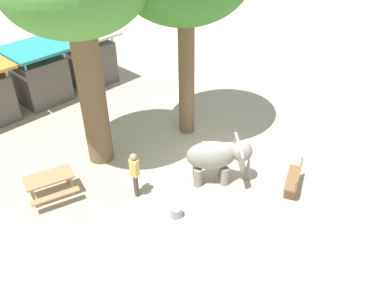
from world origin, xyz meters
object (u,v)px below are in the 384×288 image
object	(u,v)px
person_handler	(135,171)
wooden_bench	(295,178)
picnic_table_near	(50,181)
market_stall_white	(89,60)
market_stall_teal	(40,77)
elephant	(218,157)
feed_bucket	(176,212)

from	to	relation	value
person_handler	wooden_bench	xyz separation A→B (m)	(3.73, -3.61, -0.48)
wooden_bench	picnic_table_near	distance (m)	7.93
person_handler	market_stall_white	bearing A→B (deg)	94.44
picnic_table_near	market_stall_teal	size ratio (longest dim) A/B	0.74
wooden_bench	market_stall_white	world-z (taller)	market_stall_white
market_stall_white	elephant	bearing A→B (deg)	-99.56
person_handler	market_stall_teal	xyz separation A→B (m)	(1.36, 8.07, 0.19)
wooden_bench	market_stall_white	size ratio (longest dim) A/B	0.57
elephant	market_stall_white	xyz separation A→B (m)	(1.60, 9.52, 0.15)
elephant	market_stall_teal	bearing A→B (deg)	138.89
person_handler	feed_bucket	xyz separation A→B (m)	(0.17, -1.67, -0.79)
person_handler	market_stall_white	xyz separation A→B (m)	(3.96, 8.07, 0.19)
elephant	market_stall_teal	xyz separation A→B (m)	(-1.00, 9.52, 0.15)
person_handler	elephant	bearing A→B (deg)	-1.02
market_stall_teal	market_stall_white	distance (m)	2.60
picnic_table_near	person_handler	bearing A→B (deg)	151.46
market_stall_teal	feed_bucket	xyz separation A→B (m)	(-1.19, -9.74, -0.98)
elephant	feed_bucket	bearing A→B (deg)	-131.28
picnic_table_near	market_stall_teal	xyz separation A→B (m)	(3.28, 6.12, 0.55)
wooden_bench	feed_bucket	size ratio (longest dim) A/B	4.01
feed_bucket	person_handler	bearing A→B (deg)	95.69
market_stall_teal	elephant	bearing A→B (deg)	-84.02
picnic_table_near	market_stall_teal	distance (m)	6.96
person_handler	market_stall_teal	world-z (taller)	market_stall_teal
wooden_bench	person_handler	bearing A→B (deg)	112.36
wooden_bench	picnic_table_near	size ratio (longest dim) A/B	0.77
elephant	picnic_table_near	bearing A→B (deg)	-175.57
wooden_bench	feed_bucket	bearing A→B (deg)	127.90
feed_bucket	elephant	bearing A→B (deg)	5.81
wooden_bench	elephant	bearing A→B (deg)	98.88
wooden_bench	market_stall_white	distance (m)	11.70
elephant	picnic_table_near	size ratio (longest dim) A/B	1.12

